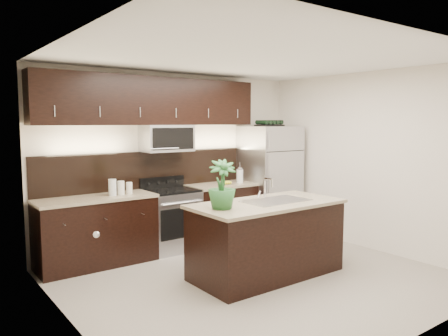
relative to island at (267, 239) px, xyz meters
name	(u,v)px	position (x,y,z in m)	size (l,w,h in m)	color
ground	(257,278)	(-0.18, -0.02, -0.47)	(4.50, 4.50, 0.00)	gray
room_walls	(253,143)	(-0.29, -0.06, 1.22)	(4.52, 4.02, 2.71)	beige
counter_run	(159,221)	(-0.63, 1.67, 0.00)	(3.51, 0.65, 0.94)	black
upper_fixtures	(154,109)	(-0.61, 1.82, 1.67)	(3.49, 0.40, 1.66)	black
island	(267,239)	(0.00, 0.00, 0.00)	(1.96, 0.96, 0.94)	black
sink_faucet	(275,200)	(0.15, 0.01, 0.48)	(0.84, 0.50, 0.28)	silver
refrigerator	(269,180)	(1.50, 1.61, 0.46)	(0.90, 0.81, 1.87)	#B2B2B7
wine_rack	(269,123)	(1.50, 1.61, 1.45)	(0.46, 0.29, 0.11)	black
plant	(222,184)	(-0.70, 0.00, 0.75)	(0.32, 0.32, 0.57)	#235926
canisters	(119,188)	(-1.28, 1.62, 0.57)	(0.34, 0.11, 0.23)	silver
french_press	(240,175)	(0.86, 1.62, 0.59)	(0.12, 0.12, 0.33)	silver
bananas	(223,183)	(0.48, 1.59, 0.50)	(0.19, 0.14, 0.06)	gold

